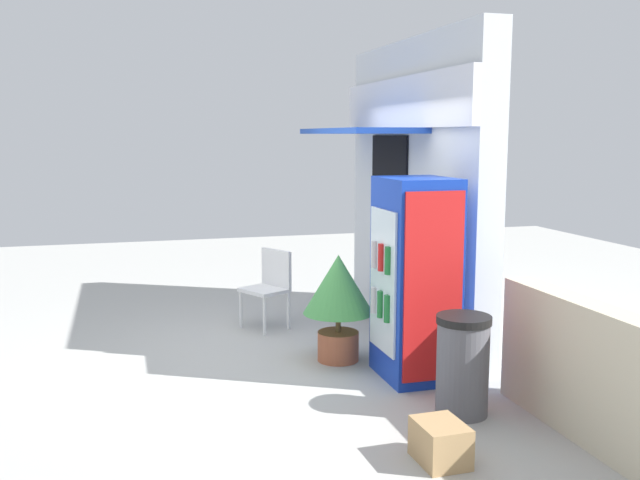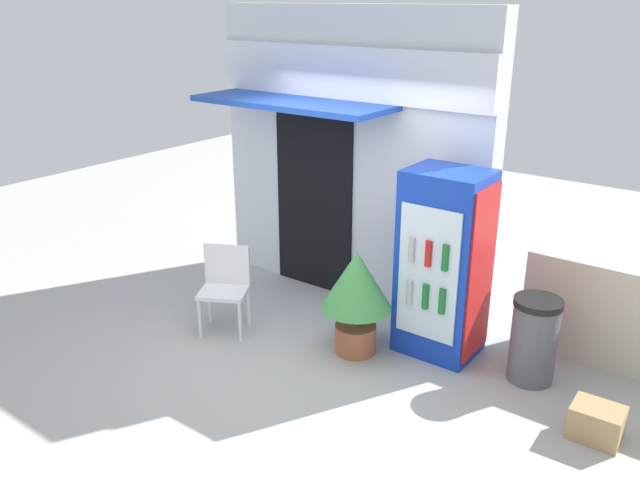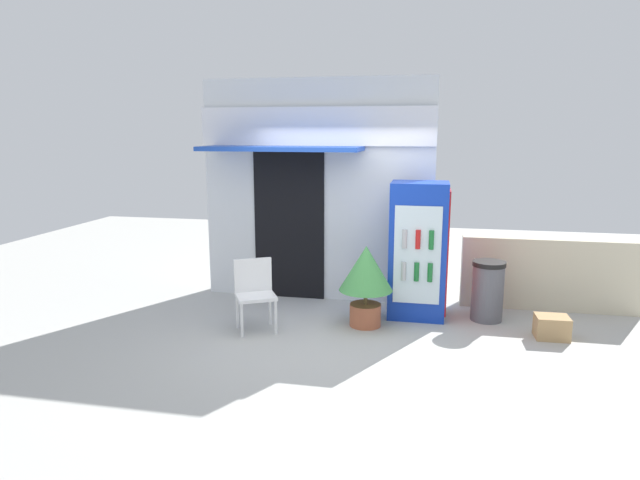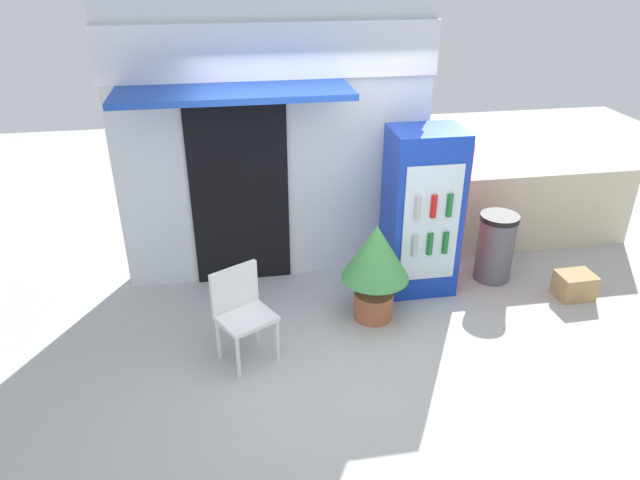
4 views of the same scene
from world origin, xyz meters
name	(u,v)px [view 2 (image 2 of 4)]	position (x,y,z in m)	size (l,w,h in m)	color
ground	(296,355)	(0.00, 0.00, 0.00)	(16.00, 16.00, 0.00)	#B2B2AD
storefront_building	(348,153)	(-0.47, 1.53, 1.64)	(3.33, 1.06, 3.17)	silver
drink_cooler	(444,264)	(1.04, 0.93, 0.90)	(0.75, 0.65, 1.80)	#1438B2
plastic_chair	(225,282)	(-0.93, 0.02, 0.52)	(0.60, 0.58, 0.88)	white
potted_plant_near_shop	(356,289)	(0.41, 0.41, 0.66)	(0.68, 0.68, 1.04)	#AD5B3D
trash_bin	(534,340)	(1.94, 0.95, 0.40)	(0.43, 0.43, 0.79)	#595960
cardboard_box	(596,423)	(2.65, 0.43, 0.14)	(0.38, 0.30, 0.27)	tan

